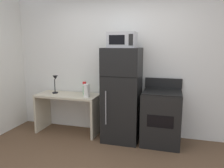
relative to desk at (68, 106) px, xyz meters
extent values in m
cube|color=white|center=(0.98, 0.34, 0.77)|extent=(5.00, 0.10, 2.60)
cube|color=beige|center=(0.00, 0.00, 0.20)|extent=(1.19, 0.53, 0.04)
cube|color=beige|center=(-0.58, 0.00, -0.17)|extent=(0.04, 0.53, 0.71)
cube|color=beige|center=(0.58, 0.00, -0.17)|extent=(0.04, 0.53, 0.71)
cylinder|color=black|center=(-0.29, 0.03, 0.23)|extent=(0.11, 0.11, 0.02)
cylinder|color=black|center=(-0.29, 0.03, 0.37)|extent=(0.02, 0.02, 0.26)
cone|color=black|center=(-0.26, 0.01, 0.54)|extent=(0.10, 0.10, 0.08)
cylinder|color=green|center=(0.32, 0.07, 0.30)|extent=(0.06, 0.06, 0.16)
cylinder|color=white|center=(0.32, 0.07, 0.41)|extent=(0.02, 0.02, 0.04)
cube|color=red|center=(0.32, 0.06, 0.45)|extent=(0.06, 0.03, 0.04)
cylinder|color=white|center=(0.44, -0.12, 0.34)|extent=(0.11, 0.11, 0.24)
cube|color=black|center=(1.08, -0.04, 0.29)|extent=(0.63, 0.61, 1.64)
cube|color=black|center=(1.08, -0.35, 0.65)|extent=(0.61, 0.00, 0.01)
cylinder|color=gray|center=(0.88, -0.36, 0.13)|extent=(0.02, 0.02, 0.57)
cube|color=#B7B7BC|center=(1.08, -0.06, 1.24)|extent=(0.46, 0.34, 0.26)
cube|color=black|center=(1.03, -0.23, 1.24)|extent=(0.26, 0.01, 0.15)
cube|color=black|center=(1.26, -0.23, 1.24)|extent=(0.07, 0.01, 0.18)
cube|color=black|center=(1.76, -0.03, -0.08)|extent=(0.65, 0.60, 0.90)
cube|color=black|center=(1.76, -0.03, 0.38)|extent=(0.62, 0.58, 0.02)
cube|color=black|center=(1.76, 0.25, 0.48)|extent=(0.65, 0.04, 0.18)
cube|color=black|center=(1.76, -0.34, -0.03)|extent=(0.41, 0.01, 0.20)
camera|label=1|loc=(1.93, -3.69, 1.16)|focal=34.97mm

